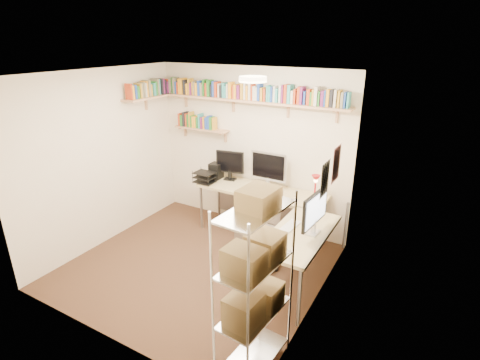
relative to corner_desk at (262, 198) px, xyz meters
name	(u,v)px	position (x,y,z in m)	size (l,w,h in m)	color
ground	(198,266)	(-0.49, -0.93, -0.75)	(3.20, 3.20, 0.00)	#442C1D
room_shell	(193,156)	(-0.49, -0.93, 0.80)	(3.24, 3.04, 2.52)	#F5E0C7
wall_shelves	(220,98)	(-0.91, 0.36, 1.28)	(3.12, 1.09, 0.80)	tan
corner_desk	(262,198)	(0.00, 0.00, 0.00)	(2.33, 1.93, 1.31)	#CEB686
office_chair	(261,234)	(0.21, -0.45, -0.31)	(0.55, 0.56, 1.05)	black
wire_rack	(255,272)	(0.93, -2.03, 0.30)	(0.42, 0.77, 1.79)	silver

